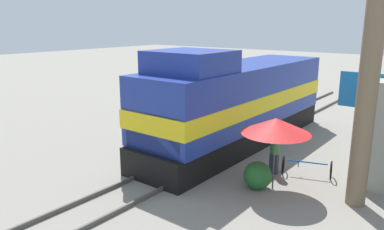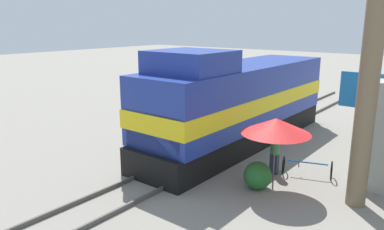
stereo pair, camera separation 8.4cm
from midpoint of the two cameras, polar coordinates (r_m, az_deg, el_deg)
name	(u,v)px [view 1 (the left image)]	position (r m, az deg, el deg)	size (l,w,h in m)	color
ground_plane	(212,155)	(16.24, 2.85, -6.12)	(120.00, 120.00, 0.00)	gray
rail_near	(198,150)	(16.62, 0.83, -5.37)	(0.08, 36.29, 0.15)	#4C4742
rail_far	(226,157)	(15.84, 4.99, -6.40)	(0.08, 36.29, 0.15)	#4C4742
locomotive	(236,103)	(17.19, 6.52, 1.85)	(3.08, 12.18, 4.55)	black
utility_pole	(371,59)	(11.98, 25.44, 7.70)	(1.80, 0.58, 9.01)	#726047
vendor_umbrella	(276,126)	(12.62, 12.48, -1.62)	(2.31, 2.31, 2.51)	#4C4C4C
billboard_sign	(376,99)	(14.55, 26.04, 2.24)	(2.52, 0.12, 3.85)	#595959
shrub_cluster	(258,175)	(13.13, 9.78, -9.04)	(0.96, 0.96, 0.96)	#236028
person_bystander	(275,151)	(14.36, 12.30, -5.40)	(0.34, 0.34, 1.64)	#2D3347
bicycle	(307,167)	(14.60, 16.90, -7.60)	(1.88, 1.21, 0.69)	black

